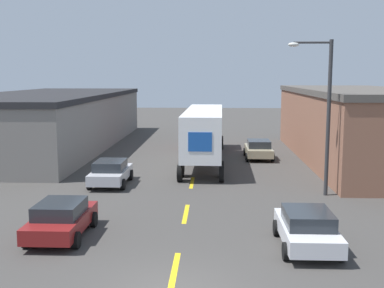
# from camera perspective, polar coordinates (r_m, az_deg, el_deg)

# --- Properties ---
(road_centerline) EXTENTS (0.20, 15.79, 0.01)m
(road_centerline) POSITION_cam_1_polar(r_m,az_deg,el_deg) (21.98, -0.73, -8.25)
(road_centerline) COLOR gold
(road_centerline) RESTS_ON ground_plane
(warehouse_left) EXTENTS (10.98, 29.35, 4.70)m
(warehouse_left) POSITION_cam_1_polar(r_m,az_deg,el_deg) (44.12, -16.48, 2.79)
(warehouse_left) COLOR slate
(warehouse_left) RESTS_ON ground_plane
(warehouse_right) EXTENTS (8.27, 22.71, 5.27)m
(warehouse_right) POSITION_cam_1_polar(r_m,az_deg,el_deg) (37.21, 19.05, 2.18)
(warehouse_right) COLOR brown
(warehouse_right) RESTS_ON ground_plane
(semi_truck) EXTENTS (2.98, 15.84, 3.86)m
(semi_truck) POSITION_cam_1_polar(r_m,az_deg,el_deg) (34.91, 1.53, 1.76)
(semi_truck) COLOR #B21919
(semi_truck) RESTS_ON ground_plane
(parked_car_left_near) EXTENTS (2.07, 4.10, 1.41)m
(parked_car_left_near) POSITION_cam_1_polar(r_m,az_deg,el_deg) (19.44, -15.23, -8.50)
(parked_car_left_near) COLOR maroon
(parked_car_left_near) RESTS_ON ground_plane
(parked_car_right_far) EXTENTS (2.07, 4.10, 1.41)m
(parked_car_right_far) POSITION_cam_1_polar(r_m,az_deg,el_deg) (36.42, 7.89, -0.59)
(parked_car_right_far) COLOR tan
(parked_car_right_far) RESTS_ON ground_plane
(parked_car_right_near) EXTENTS (2.07, 4.10, 1.41)m
(parked_car_right_near) POSITION_cam_1_polar(r_m,az_deg,el_deg) (18.12, 13.48, -9.66)
(parked_car_right_near) COLOR silver
(parked_car_right_near) RESTS_ON ground_plane
(parked_car_left_far) EXTENTS (2.07, 4.10, 1.41)m
(parked_car_left_far) POSITION_cam_1_polar(r_m,az_deg,el_deg) (27.89, -9.62, -3.29)
(parked_car_left_far) COLOR #B2B2B7
(parked_car_left_far) RESTS_ON ground_plane
(street_lamp) EXTENTS (2.26, 0.32, 7.99)m
(street_lamp) POSITION_cam_1_polar(r_m,az_deg,el_deg) (25.48, 15.37, 4.26)
(street_lamp) COLOR #2D2D30
(street_lamp) RESTS_ON ground_plane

